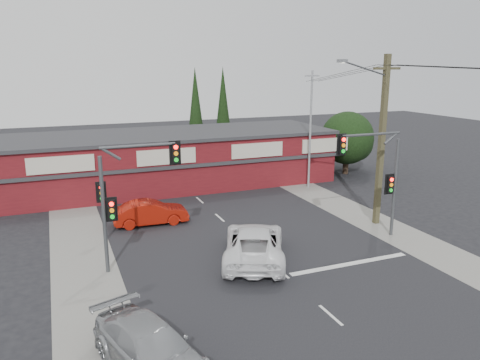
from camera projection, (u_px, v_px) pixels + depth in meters
name	position (u px, v px, depth m)	size (l,w,h in m)	color
ground	(272.00, 263.00, 22.74)	(120.00, 120.00, 0.00)	black
road_strip	(234.00, 230.00, 27.24)	(14.00, 70.00, 0.01)	black
verge_left	(81.00, 252.00, 24.15)	(3.00, 70.00, 0.02)	gray
verge_right	(356.00, 214.00, 30.33)	(3.00, 70.00, 0.02)	gray
stop_line	(350.00, 264.00, 22.66)	(6.50, 0.35, 0.01)	silver
white_suv	(254.00, 243.00, 22.99)	(2.83, 6.14, 1.71)	white
silver_suv	(151.00, 349.00, 14.64)	(2.10, 5.16, 1.50)	#9DA0A3
red_sedan	(150.00, 213.00, 28.18)	(1.55, 4.45, 1.47)	#9D1609
lane_dashes	(209.00, 208.00, 31.41)	(0.12, 56.87, 0.01)	silver
shop_building	(168.00, 159.00, 37.16)	(27.30, 8.40, 4.22)	#551116
tree_cluster	(346.00, 140.00, 41.29)	(5.90, 5.10, 5.50)	#2D2116
conifer_near	(196.00, 107.00, 44.31)	(1.80, 1.80, 9.25)	#2D2116
conifer_far	(223.00, 105.00, 47.38)	(1.80, 1.80, 9.25)	#2D2116
traffic_mast_left	(126.00, 188.00, 21.27)	(3.77, 0.27, 5.97)	#47494C
traffic_mast_right	(379.00, 169.00, 25.20)	(3.96, 0.27, 5.97)	#47494C
pedestal_signal	(102.00, 199.00, 24.95)	(0.55, 0.27, 3.38)	#47494C
utility_pole	(380.00, 136.00, 27.18)	(4.38, 0.59, 10.00)	#4A4429
steel_pole	(310.00, 128.00, 35.69)	(1.20, 0.16, 9.00)	gray
power_lines	(465.00, 73.00, 21.44)	(2.01, 29.00, 1.22)	black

